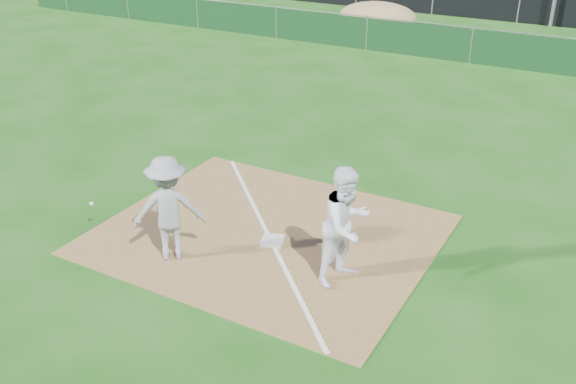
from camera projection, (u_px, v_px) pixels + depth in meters
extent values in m
plane|color=#174F10|center=(424.00, 102.00, 19.07)|extent=(90.00, 90.00, 0.00)
cube|color=olive|center=(268.00, 234.00, 12.04)|extent=(6.00, 5.00, 0.02)
cube|color=white|center=(268.00, 233.00, 12.04)|extent=(5.01, 5.01, 0.01)
cube|color=#0D3215|center=(471.00, 46.00, 22.70)|extent=(44.00, 0.05, 1.20)
ellipsoid|color=#A07E4D|center=(377.00, 16.00, 27.63)|extent=(3.38, 2.60, 1.17)
cube|color=black|center=(520.00, 2.00, 28.80)|extent=(46.00, 0.04, 1.80)
cube|color=black|center=(537.00, 5.00, 33.10)|extent=(46.00, 9.00, 0.01)
cube|color=silver|center=(272.00, 241.00, 11.72)|extent=(0.48, 0.48, 0.08)
imported|color=#A7A7A9|center=(168.00, 208.00, 10.91)|extent=(1.40, 1.31, 1.90)
sphere|color=white|center=(91.00, 204.00, 11.85)|extent=(0.08, 0.08, 0.08)
imported|color=white|center=(346.00, 225.00, 10.29)|extent=(1.04, 1.18, 2.04)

